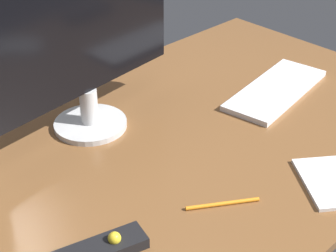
{
  "coord_description": "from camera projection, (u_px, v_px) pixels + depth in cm",
  "views": [
    {
      "loc": [
        -73.22,
        -72.21,
        71.42
      ],
      "look_at": [
        -3.67,
        0.27,
        8.0
      ],
      "focal_mm": 57.77,
      "sensor_mm": 36.0,
      "label": 1
    }
  ],
  "objects": [
    {
      "name": "media_remote",
      "position": [
        99.0,
        250.0,
        0.94
      ],
      "size": [
        18.35,
        9.72,
        3.81
      ],
      "rotation": [
        0.0,
        0.0,
        -0.26
      ],
      "color": "black",
      "rests_on": "desk"
    },
    {
      "name": "notepad",
      "position": [
        331.0,
        182.0,
        1.11
      ],
      "size": [
        19.09,
        20.16,
        0.82
      ],
      "primitive_type": "cube",
      "rotation": [
        0.0,
        0.0,
        0.94
      ],
      "color": "white",
      "rests_on": "desk"
    },
    {
      "name": "keyboard",
      "position": [
        276.0,
        90.0,
        1.44
      ],
      "size": [
        36.21,
        18.64,
        1.47
      ],
      "primitive_type": "cube",
      "rotation": [
        0.0,
        0.0,
        0.16
      ],
      "color": "white",
      "rests_on": "desk"
    },
    {
      "name": "desk",
      "position": [
        180.0,
        146.0,
        1.25
      ],
      "size": [
        140.0,
        84.0,
        2.0
      ],
      "primitive_type": "cube",
      "color": "brown",
      "rests_on": "ground"
    },
    {
      "name": "monitor",
      "position": [
        81.0,
        21.0,
        1.16
      ],
      "size": [
        52.17,
        17.42,
        49.95
      ],
      "rotation": [
        0.0,
        0.0,
        0.11
      ],
      "color": "silver",
      "rests_on": "desk"
    },
    {
      "name": "pen",
      "position": [
        223.0,
        204.0,
        1.05
      ],
      "size": [
        12.89,
        8.66,
        0.79
      ],
      "primitive_type": "cylinder",
      "rotation": [
        0.0,
        1.57,
        -0.57
      ],
      "color": "orange",
      "rests_on": "desk"
    }
  ]
}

